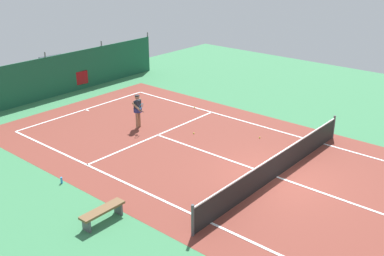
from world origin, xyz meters
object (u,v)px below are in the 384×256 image
Objects in this scene: tennis_ball_near_player at (194,133)px; tennis_ball_midcourt at (260,138)px; water_bottle at (62,180)px; courtside_bench at (103,212)px; parked_car at (58,71)px; tennis_net at (277,165)px; tennis_ball_by_sideline at (194,108)px; tennis_player at (138,109)px.

tennis_ball_near_player is 1.00× the size of tennis_ball_midcourt.
water_bottle is at bearing 174.14° from tennis_ball_near_player.
courtside_bench is (-9.11, 0.14, 0.34)m from tennis_ball_midcourt.
parked_car reaches higher than water_bottle.
water_bottle reaches higher than tennis_ball_midcourt.
tennis_ball_near_player is 0.02× the size of parked_car.
courtside_bench is (-8.33, -14.53, -0.46)m from parked_car.
tennis_net is 8.19m from water_bottle.
tennis_ball_near_player is 1.00× the size of tennis_ball_by_sideline.
courtside_bench is at bearing -113.08° from parked_car.
water_bottle is at bearing 7.71° from tennis_player.
tennis_ball_midcourt is at bearing 106.21° from tennis_player.
tennis_ball_midcourt is 0.28× the size of water_bottle.
tennis_ball_by_sideline is at bearing 39.62° from tennis_ball_near_player.
tennis_ball_by_sideline is at bearing 9.54° from water_bottle.
tennis_ball_near_player is 3.66m from tennis_ball_by_sideline.
tennis_ball_midcourt is at bearing -103.88° from tennis_ball_by_sideline.
tennis_net is 6.33× the size of courtside_bench.
tennis_ball_midcourt is at bearing -59.19° from tennis_ball_near_player.
tennis_player is 1.03× the size of courtside_bench.
tennis_ball_by_sideline is 0.04× the size of courtside_bench.
tennis_net is at bearing -89.95° from parked_car.
courtside_bench is at bearing -101.48° from water_bottle.
courtside_bench is at bearing 179.11° from tennis_ball_midcourt.
tennis_ball_midcourt and tennis_ball_by_sideline have the same top height.
tennis_ball_by_sideline is 9.83m from water_bottle.
water_bottle is at bearing 78.52° from courtside_bench.
tennis_player is 4.03m from tennis_ball_by_sideline.
tennis_ball_near_player is (1.22, 5.21, -0.48)m from tennis_net.
tennis_ball_near_player is (1.09, -2.62, -0.93)m from tennis_player.
parked_car reaches higher than tennis_net.
tennis_ball_midcourt is at bearing -21.69° from water_bottle.
courtside_bench is 3.30m from water_bottle.
tennis_net is at bearing -46.28° from water_bottle.
parked_car is 13.69m from water_bottle.
tennis_ball_near_player is at bearing 76.85° from tennis_net.
courtside_bench is at bearing 156.90° from tennis_net.
tennis_net is 17.35m from parked_car.
tennis_ball_near_player is at bearing -140.38° from tennis_ball_by_sideline.
tennis_net is 153.33× the size of tennis_ball_near_player.
parked_car is (2.02, 17.23, 0.33)m from tennis_net.
parked_car is at bearing 55.84° from water_bottle.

